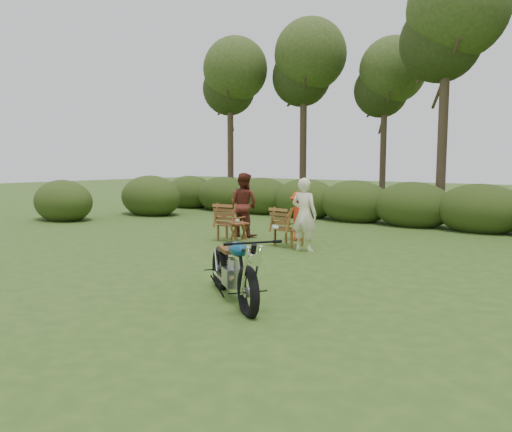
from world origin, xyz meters
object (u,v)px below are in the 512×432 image
Objects in this scene: motorcycle at (233,299)px; lawn_chair_left at (231,240)px; child at (298,241)px; cup at (237,221)px; adult_b at (244,236)px; side_table at (239,233)px; adult_a at (304,251)px; lawn_chair_right at (289,246)px.

motorcycle is 2.21× the size of lawn_chair_left.
motorcycle is 1.68× the size of child.
cup is 0.06× the size of adult_b.
adult_a is (1.87, 0.09, -0.26)m from side_table.
child is at bearing -155.67° from lawn_chair_left.
adult_a is at bearing 157.87° from adult_b.
adult_a is (2.32, -0.13, 0.00)m from lawn_chair_left.
side_table is 1.89m from adult_a.
lawn_chair_left is 0.76× the size of child.
child reaches higher than lawn_chair_left.
adult_a is at bearing 4.09° from cup.
motorcycle is 4.80m from lawn_chair_right.
lawn_chair_right is 1.66m from lawn_chair_left.
side_table is 4.67× the size of cup.
motorcycle is 5.07m from side_table.
lawn_chair_right is 0.56× the size of adult_a.
adult_a reaches higher than lawn_chair_right.
cup is (-3.25, 3.85, 0.56)m from motorcycle.
side_table is at bearing 24.12° from lawn_chair_right.
lawn_chair_right is 0.98× the size of lawn_chair_left.
cup is at bearing 26.13° from child.
lawn_chair_right is at bearing -33.19° from adult_a.
adult_a reaches higher than side_table.
cup reaches higher than lawn_chair_left.
child is (-0.25, 0.78, 0.00)m from lawn_chair_right.
adult_a reaches higher than cup.
adult_a is (-1.37, 3.98, 0.00)m from motorcycle.
adult_b reaches higher than cup.
adult_a is 1.33× the size of child.
adult_b reaches higher than motorcycle.
child reaches higher than lawn_chair_right.
motorcycle and cup have the same top height.
lawn_chair_left is 1.73m from child.
adult_b is (-0.17, 0.71, 0.00)m from lawn_chair_left.
side_table reaches higher than lawn_chair_right.
side_table is at bearing 25.36° from child.
lawn_chair_left is at bearing 8.85° from child.
adult_a is at bearing 165.11° from lawn_chair_left.
child reaches higher than motorcycle.
child is at bearing -69.17° from lawn_chair_right.
cup is 0.09× the size of child.
adult_b is at bearing -23.33° from adult_a.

